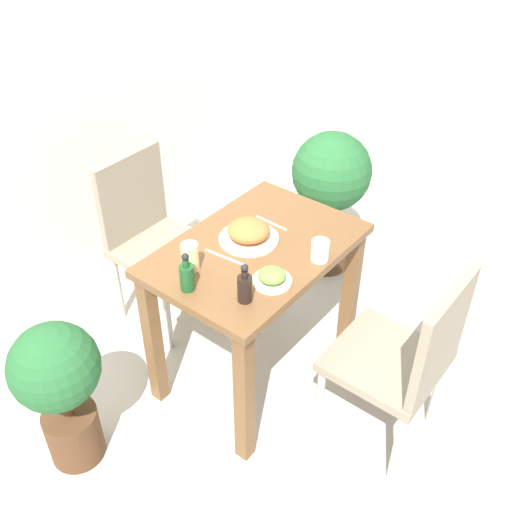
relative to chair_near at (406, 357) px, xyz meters
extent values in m
plane|color=#B7B2A8|center=(-0.06, 0.69, -0.49)|extent=(16.00, 16.00, 0.00)
cube|color=silver|center=(-0.06, 1.94, 0.81)|extent=(8.00, 0.05, 2.60)
cube|color=brown|center=(-0.06, 0.69, 0.23)|extent=(0.89, 0.61, 0.04)
cube|color=brown|center=(-0.46, 0.44, -0.14)|extent=(0.06, 0.06, 0.71)
cube|color=brown|center=(0.33, 0.44, -0.14)|extent=(0.06, 0.06, 0.71)
cube|color=brown|center=(-0.46, 0.94, -0.14)|extent=(0.06, 0.06, 0.71)
cube|color=brown|center=(0.33, 0.94, -0.14)|extent=(0.06, 0.06, 0.71)
cube|color=gray|center=(0.00, 0.08, -0.07)|extent=(0.42, 0.42, 0.04)
cube|color=gray|center=(0.00, -0.11, 0.17)|extent=(0.40, 0.04, 0.44)
cylinder|color=#B7B2A8|center=(0.18, 0.26, -0.29)|extent=(0.03, 0.03, 0.40)
cylinder|color=#B7B2A8|center=(-0.18, 0.26, -0.29)|extent=(0.03, 0.03, 0.40)
cylinder|color=#B7B2A8|center=(0.18, -0.10, -0.29)|extent=(0.03, 0.03, 0.40)
cylinder|color=#B7B2A8|center=(-0.18, -0.10, -0.29)|extent=(0.03, 0.03, 0.40)
cube|color=gray|center=(-0.02, 1.31, -0.07)|extent=(0.42, 0.42, 0.04)
cube|color=gray|center=(-0.02, 1.50, 0.17)|extent=(0.40, 0.04, 0.44)
cylinder|color=#B7B2A8|center=(-0.20, 1.13, -0.29)|extent=(0.03, 0.03, 0.40)
cylinder|color=#B7B2A8|center=(0.16, 1.13, -0.29)|extent=(0.03, 0.03, 0.40)
cylinder|color=#B7B2A8|center=(-0.20, 1.49, -0.29)|extent=(0.03, 0.03, 0.40)
cylinder|color=#B7B2A8|center=(0.16, 1.49, -0.29)|extent=(0.03, 0.03, 0.40)
cylinder|color=beige|center=(-0.05, 0.74, 0.26)|extent=(0.25, 0.25, 0.01)
ellipsoid|color=#CC6633|center=(-0.05, 0.74, 0.30)|extent=(0.18, 0.18, 0.08)
cylinder|color=beige|center=(-0.21, 0.50, 0.26)|extent=(0.15, 0.15, 0.01)
ellipsoid|color=olive|center=(-0.21, 0.50, 0.29)|extent=(0.11, 0.11, 0.05)
cylinder|color=white|center=(0.02, 0.44, 0.29)|extent=(0.07, 0.07, 0.09)
cylinder|color=beige|center=(-0.34, 0.80, 0.31)|extent=(0.07, 0.07, 0.12)
cylinder|color=black|center=(-0.35, 0.52, 0.30)|extent=(0.06, 0.06, 0.11)
cylinder|color=black|center=(-0.35, 0.52, 0.37)|extent=(0.03, 0.03, 0.03)
sphere|color=black|center=(-0.35, 0.52, 0.40)|extent=(0.03, 0.03, 0.03)
cylinder|color=#194C23|center=(-0.43, 0.72, 0.30)|extent=(0.06, 0.06, 0.11)
cylinder|color=#194C23|center=(-0.43, 0.72, 0.37)|extent=(0.03, 0.03, 0.03)
sphere|color=black|center=(-0.43, 0.72, 0.40)|extent=(0.03, 0.03, 0.03)
cube|color=silver|center=(-0.20, 0.74, 0.25)|extent=(0.03, 0.19, 0.00)
cube|color=silver|center=(0.11, 0.74, 0.25)|extent=(0.01, 0.17, 0.00)
cylinder|color=#51331E|center=(-0.89, 0.99, -0.37)|extent=(0.22, 0.22, 0.25)
cylinder|color=brown|center=(-0.89, 0.99, -0.19)|extent=(0.04, 0.04, 0.10)
sphere|color=#235B2D|center=(-0.89, 0.99, 0.03)|extent=(0.34, 0.34, 0.34)
cylinder|color=#51331E|center=(0.86, 0.90, -0.36)|extent=(0.28, 0.28, 0.27)
cylinder|color=brown|center=(0.86, 0.90, -0.16)|extent=(0.05, 0.05, 0.13)
sphere|color=#235B2D|center=(0.86, 0.90, 0.12)|extent=(0.43, 0.43, 0.43)
camera|label=1|loc=(-1.62, -0.54, 1.70)|focal=42.00mm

